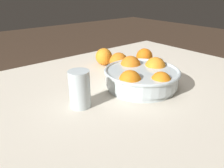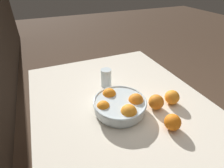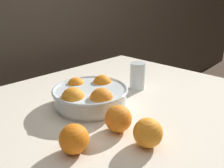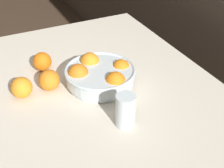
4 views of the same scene
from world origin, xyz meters
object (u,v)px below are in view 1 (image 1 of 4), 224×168
Objects in this scene: fruit_bowl at (142,76)px; orange_loose_front at (119,62)px; juice_glass at (80,91)px; orange_loose_aside at (144,57)px; orange_loose_near_bowl at (104,57)px.

fruit_bowl reaches higher than orange_loose_front.
juice_glass is 1.50× the size of orange_loose_aside.
orange_loose_near_bowl is 0.11m from orange_loose_front.
orange_loose_front is (-0.00, 0.11, 0.00)m from orange_loose_near_bowl.
fruit_bowl is 3.41× the size of orange_loose_front.
orange_loose_near_bowl is 1.03× the size of orange_loose_aside.
fruit_bowl is at bearing 40.65° from orange_loose_aside.
orange_loose_near_bowl is (-0.31, -0.28, -0.01)m from juice_glass.
orange_loose_aside is (-0.16, 0.01, -0.00)m from orange_loose_front.
fruit_bowl reaches higher than orange_loose_near_bowl.
orange_loose_aside is at bearing 174.68° from orange_loose_front.
orange_loose_near_bowl is at bearing -138.08° from juice_glass.
orange_loose_front is at bearing -151.31° from juice_glass.
juice_glass reaches higher than orange_loose_aside.
orange_loose_aside is at bearing 142.02° from orange_loose_near_bowl.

